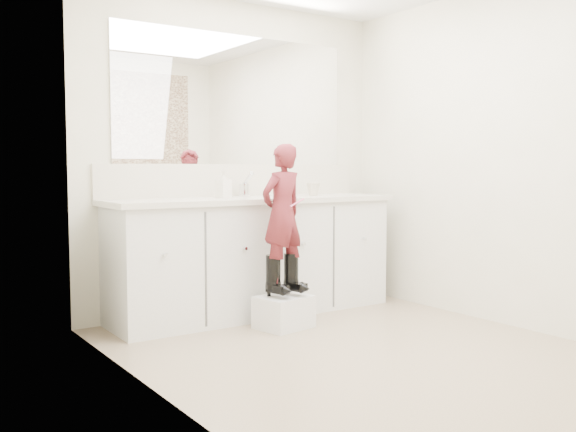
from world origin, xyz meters
TOP-DOWN VIEW (x-y plane):
  - floor at (0.00, 0.00)m, footprint 3.00×3.00m
  - wall_back at (0.00, 1.50)m, footprint 2.60×0.00m
  - wall_left at (-1.30, 0.00)m, footprint 0.00×3.00m
  - wall_right at (1.30, 0.00)m, footprint 0.00×3.00m
  - vanity_cabinet at (0.00, 1.23)m, footprint 2.20×0.55m
  - countertop at (0.00, 1.21)m, footprint 2.28×0.58m
  - backsplash at (0.00, 1.49)m, footprint 2.28×0.03m
  - mirror at (0.00, 1.49)m, footprint 2.00×0.02m
  - faucet at (0.00, 1.38)m, footprint 0.08×0.08m
  - cup at (0.55, 1.22)m, footprint 0.13×0.13m
  - soap_bottle at (-0.24, 1.26)m, footprint 0.11×0.11m
  - step_stool at (-0.06, 0.73)m, footprint 0.40×0.35m
  - boot_left at (-0.14, 0.75)m, footprint 0.14×0.21m
  - boot_right at (0.01, 0.75)m, footprint 0.14×0.21m
  - toddler at (-0.06, 0.75)m, footprint 0.38×0.29m
  - toothbrush at (0.01, 0.67)m, footprint 0.14×0.04m

SIDE VIEW (x-z plane):
  - floor at x=0.00m, z-range 0.00..0.00m
  - step_stool at x=-0.06m, z-range 0.00..0.22m
  - boot_left at x=-0.14m, z-range 0.22..0.51m
  - boot_right at x=0.01m, z-range 0.22..0.51m
  - vanity_cabinet at x=0.00m, z-range 0.00..0.85m
  - toddler at x=-0.06m, z-range 0.32..1.27m
  - countertop at x=0.00m, z-range 0.85..0.89m
  - toothbrush at x=0.01m, z-range 0.84..0.90m
  - faucet at x=0.00m, z-range 0.89..0.99m
  - cup at x=0.55m, z-range 0.89..1.00m
  - soap_bottle at x=-0.24m, z-range 0.89..1.09m
  - backsplash at x=0.00m, z-range 0.89..1.14m
  - wall_back at x=0.00m, z-range -0.10..2.50m
  - wall_left at x=-1.30m, z-range -0.30..2.70m
  - wall_right at x=1.30m, z-range -0.30..2.70m
  - mirror at x=0.00m, z-range 1.14..2.14m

